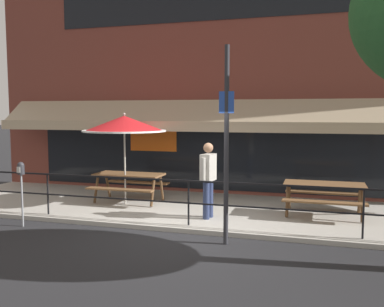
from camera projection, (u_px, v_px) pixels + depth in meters
ground_plane at (184, 234)px, 8.80m from camera, size 120.00×120.00×0.00m
patio_deck at (208, 210)px, 10.70m from camera, size 15.00×4.00×0.10m
restaurant_building at (228, 57)px, 12.43m from camera, size 15.00×1.60×8.27m
patio_railing at (189, 193)px, 9.01m from camera, size 13.84×0.04×0.97m
picnic_table_left at (129, 180)px, 11.35m from camera, size 1.80×1.42×0.76m
picnic_table_centre at (324, 190)px, 9.81m from camera, size 1.80×1.42×0.76m
patio_umbrella_left at (124, 124)px, 10.98m from camera, size 2.14×2.14×2.38m
pedestrian_walking at (208, 176)px, 9.59m from camera, size 0.31×0.61×1.71m
parking_meter_near at (21, 174)px, 9.24m from camera, size 0.15×0.16×1.42m
street_sign_pole at (226, 144)px, 7.91m from camera, size 0.28×0.09×3.71m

